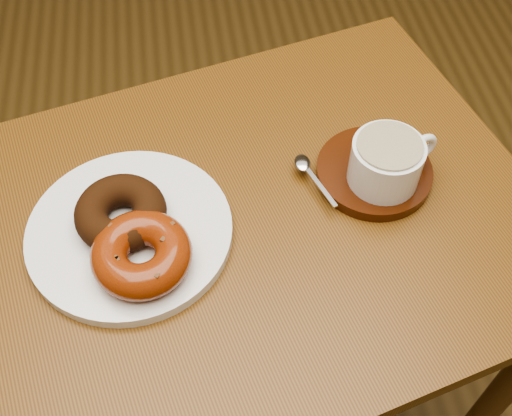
{
  "coord_description": "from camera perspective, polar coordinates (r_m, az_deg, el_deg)",
  "views": [
    {
      "loc": [
        0.2,
        -0.72,
        1.41
      ],
      "look_at": [
        0.27,
        -0.24,
        0.75
      ],
      "focal_mm": 45.0,
      "sensor_mm": 36.0,
      "label": 1
    }
  ],
  "objects": [
    {
      "name": "ground",
      "position": [
        1.6,
        -11.01,
        -10.36
      ],
      "size": [
        6.0,
        6.0,
        0.0
      ],
      "primitive_type": "plane",
      "color": "#543D1A",
      "rests_on": "ground"
    },
    {
      "name": "cafe_table",
      "position": [
        0.93,
        -1.23,
        -5.18
      ],
      "size": [
        0.9,
        0.76,
        0.73
      ],
      "rotation": [
        0.0,
        0.0,
        0.25
      ],
      "color": "brown",
      "rests_on": "ground"
    },
    {
      "name": "donut_plate",
      "position": [
        0.82,
        -11.15,
        -2.11
      ],
      "size": [
        0.31,
        0.31,
        0.02
      ],
      "primitive_type": "cylinder",
      "rotation": [
        0.0,
        0.0,
        0.22
      ],
      "color": "white",
      "rests_on": "cafe_table"
    },
    {
      "name": "donut_cinnamon",
      "position": [
        0.81,
        -11.93,
        -0.44
      ],
      "size": [
        0.13,
        0.13,
        0.04
      ],
      "primitive_type": "torus",
      "rotation": [
        0.0,
        0.0,
        -0.19
      ],
      "color": "black",
      "rests_on": "donut_plate"
    },
    {
      "name": "donut_caramel",
      "position": [
        0.77,
        -10.15,
        -4.07
      ],
      "size": [
        0.17,
        0.17,
        0.04
      ],
      "rotation": [
        0.0,
        0.0,
        0.6
      ],
      "color": "maroon",
      "rests_on": "donut_plate"
    },
    {
      "name": "saucer",
      "position": [
        0.88,
        10.44,
        3.15
      ],
      "size": [
        0.16,
        0.16,
        0.02
      ],
      "primitive_type": "cylinder",
      "rotation": [
        0.0,
        0.0,
        0.06
      ],
      "color": "#361507",
      "rests_on": "cafe_table"
    },
    {
      "name": "coffee_cup",
      "position": [
        0.84,
        11.58,
        4.08
      ],
      "size": [
        0.12,
        0.09,
        0.07
      ],
      "rotation": [
        0.0,
        0.0,
        0.31
      ],
      "color": "white",
      "rests_on": "saucer"
    },
    {
      "name": "teaspoon",
      "position": [
        0.86,
        4.46,
        3.63
      ],
      "size": [
        0.04,
        0.09,
        0.01
      ],
      "rotation": [
        0.0,
        0.0,
        0.35
      ],
      "color": "silver",
      "rests_on": "saucer"
    }
  ]
}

